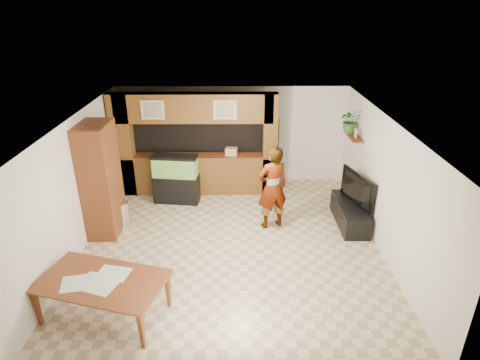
{
  "coord_description": "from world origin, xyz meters",
  "views": [
    {
      "loc": [
        0.14,
        -6.98,
        4.64
      ],
      "look_at": [
        0.19,
        0.6,
        1.19
      ],
      "focal_mm": 30.0,
      "sensor_mm": 36.0,
      "label": 1
    }
  ],
  "objects_px": {
    "pantry_cabinet": "(101,180)",
    "television": "(353,190)",
    "dining_table": "(103,299)",
    "person": "(272,188)",
    "aquarium": "(176,180)"
  },
  "relations": [
    {
      "from": "pantry_cabinet",
      "to": "person",
      "type": "height_order",
      "value": "pantry_cabinet"
    },
    {
      "from": "dining_table",
      "to": "pantry_cabinet",
      "type": "bearing_deg",
      "value": 121.01
    },
    {
      "from": "pantry_cabinet",
      "to": "aquarium",
      "type": "xyz_separation_m",
      "value": [
        1.34,
        1.35,
        -0.61
      ]
    },
    {
      "from": "television",
      "to": "dining_table",
      "type": "xyz_separation_m",
      "value": [
        -4.62,
        -2.88,
        -0.5
      ]
    },
    {
      "from": "person",
      "to": "dining_table",
      "type": "relative_size",
      "value": 0.96
    },
    {
      "from": "pantry_cabinet",
      "to": "dining_table",
      "type": "bearing_deg",
      "value": -74.6
    },
    {
      "from": "aquarium",
      "to": "person",
      "type": "xyz_separation_m",
      "value": [
        2.25,
        -1.2,
        0.34
      ]
    },
    {
      "from": "pantry_cabinet",
      "to": "television",
      "type": "bearing_deg",
      "value": 2.62
    },
    {
      "from": "person",
      "to": "television",
      "type": "bearing_deg",
      "value": 163.01
    },
    {
      "from": "television",
      "to": "aquarium",
      "type": "bearing_deg",
      "value": 57.22
    },
    {
      "from": "television",
      "to": "person",
      "type": "height_order",
      "value": "person"
    },
    {
      "from": "pantry_cabinet",
      "to": "television",
      "type": "xyz_separation_m",
      "value": [
        5.35,
        0.24,
        -0.36
      ]
    },
    {
      "from": "television",
      "to": "person",
      "type": "relative_size",
      "value": 0.65
    },
    {
      "from": "person",
      "to": "pantry_cabinet",
      "type": "bearing_deg",
      "value": -17.67
    },
    {
      "from": "television",
      "to": "dining_table",
      "type": "height_order",
      "value": "television"
    }
  ]
}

